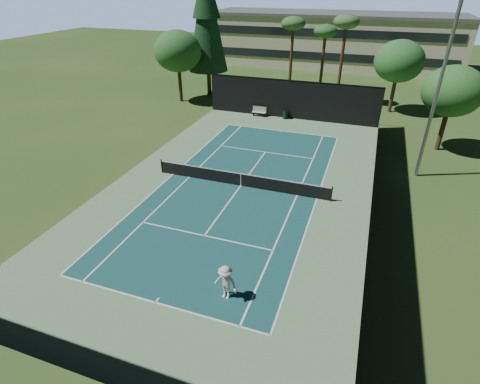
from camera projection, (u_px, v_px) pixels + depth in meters
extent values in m
plane|color=#2E4E1D|center=(241.00, 186.00, 26.97)|extent=(160.00, 160.00, 0.00)
cube|color=#658C62|center=(241.00, 186.00, 26.97)|extent=(18.00, 32.00, 0.01)
cube|color=#184C4B|center=(241.00, 186.00, 26.97)|extent=(10.97, 23.77, 0.01)
cube|color=white|center=(156.00, 303.00, 17.23)|extent=(10.97, 0.10, 0.01)
cube|color=white|center=(281.00, 131.00, 36.70)|extent=(10.97, 0.10, 0.01)
cube|color=white|center=(204.00, 236.00, 21.72)|extent=(8.23, 0.10, 0.01)
cube|color=white|center=(265.00, 152.00, 32.20)|extent=(8.23, 0.10, 0.01)
cube|color=white|center=(173.00, 174.00, 28.55)|extent=(0.10, 23.77, 0.01)
cube|color=white|center=(317.00, 199.00, 25.38)|extent=(0.10, 23.77, 0.01)
cube|color=white|center=(189.00, 177.00, 28.15)|extent=(0.10, 23.77, 0.01)
cube|color=white|center=(297.00, 195.00, 25.77)|extent=(0.10, 23.77, 0.01)
cube|color=white|center=(241.00, 186.00, 26.96)|extent=(0.10, 12.80, 0.01)
cube|color=white|center=(157.00, 300.00, 17.35)|extent=(0.10, 0.30, 0.01)
cube|color=white|center=(280.00, 131.00, 36.57)|extent=(0.10, 0.30, 0.01)
cylinder|color=black|center=(162.00, 166.00, 28.55)|extent=(0.10, 0.10, 1.10)
cylinder|color=black|center=(331.00, 194.00, 24.85)|extent=(0.10, 0.10, 1.10)
cube|color=black|center=(241.00, 180.00, 26.72)|extent=(12.80, 0.02, 0.92)
cube|color=white|center=(241.00, 174.00, 26.48)|extent=(12.80, 0.04, 0.07)
cube|color=white|center=(241.00, 180.00, 26.72)|extent=(0.05, 0.03, 0.92)
cube|color=black|center=(291.00, 100.00, 39.08)|extent=(18.00, 0.04, 4.00)
cube|color=black|center=(87.00, 346.00, 12.88)|extent=(18.00, 0.04, 4.00)
cube|color=black|center=(376.00, 181.00, 23.38)|extent=(0.04, 32.00, 4.00)
cube|color=black|center=(130.00, 144.00, 28.58)|extent=(0.04, 32.00, 4.00)
cube|color=black|center=(293.00, 80.00, 38.09)|extent=(18.00, 0.06, 0.06)
imported|color=silver|center=(226.00, 283.00, 17.09)|extent=(1.29, 0.88, 1.83)
sphere|color=#D1DB31|center=(116.00, 256.00, 20.12)|extent=(0.07, 0.07, 0.07)
sphere|color=#C7D12F|center=(214.00, 157.00, 31.30)|extent=(0.06, 0.06, 0.06)
sphere|color=yellow|center=(271.00, 164.00, 30.15)|extent=(0.06, 0.06, 0.06)
sphere|color=#BCCE2E|center=(221.00, 164.00, 30.06)|extent=(0.07, 0.07, 0.07)
cube|color=beige|center=(259.00, 112.00, 40.42)|extent=(1.50, 0.45, 0.05)
cube|color=#B9B199|center=(260.00, 109.00, 40.44)|extent=(1.50, 0.06, 0.55)
cube|color=black|center=(254.00, 114.00, 40.71)|extent=(0.06, 0.40, 0.42)
cube|color=black|center=(264.00, 115.00, 40.37)|extent=(0.06, 0.40, 0.42)
cylinder|color=black|center=(285.00, 115.00, 39.73)|extent=(0.52, 0.52, 0.90)
cylinder|color=black|center=(286.00, 110.00, 39.50)|extent=(0.56, 0.56, 0.05)
cylinder|color=#48321E|center=(209.00, 80.00, 47.56)|extent=(0.50, 0.50, 3.60)
cone|color=#123319|center=(206.00, 18.00, 43.99)|extent=(4.80, 4.80, 12.00)
cylinder|color=#4B3120|center=(291.00, 62.00, 45.09)|extent=(0.36, 0.36, 8.55)
ellipsoid|color=#305F2A|center=(293.00, 23.00, 42.97)|extent=(2.80, 2.80, 1.54)
cylinder|color=#4B3120|center=(322.00, 65.00, 45.94)|extent=(0.36, 0.36, 7.65)
ellipsoid|color=#295B2A|center=(326.00, 31.00, 44.04)|extent=(2.80, 2.80, 1.54)
cylinder|color=#4C3020|center=(341.00, 65.00, 42.42)|extent=(0.36, 0.36, 9.00)
ellipsoid|color=#35652D|center=(347.00, 22.00, 40.19)|extent=(2.80, 2.80, 1.54)
cylinder|color=#4F3322|center=(392.00, 96.00, 41.23)|extent=(0.40, 0.40, 3.52)
ellipsoid|color=#266227|center=(399.00, 61.00, 39.41)|extent=(5.12, 5.12, 4.35)
cylinder|color=#4A2F20|center=(442.00, 132.00, 31.94)|extent=(0.40, 0.40, 3.30)
ellipsoid|color=#286326|center=(453.00, 91.00, 30.23)|extent=(4.80, 4.80, 4.08)
cylinder|color=#422E1C|center=(180.00, 86.00, 44.83)|extent=(0.40, 0.40, 3.74)
ellipsoid|color=#286426|center=(178.00, 51.00, 42.89)|extent=(5.44, 5.44, 4.62)
cube|color=beige|center=(331.00, 41.00, 62.66)|extent=(40.00, 12.00, 8.00)
cube|color=#59595B|center=(335.00, 14.00, 60.63)|extent=(40.50, 12.50, 0.40)
cube|color=black|center=(325.00, 57.00, 58.50)|extent=(38.00, 0.15, 1.20)
cube|color=black|center=(328.00, 33.00, 56.82)|extent=(38.00, 0.15, 1.20)
cylinder|color=#909398|center=(436.00, 97.00, 25.45)|extent=(0.24, 0.24, 12.00)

